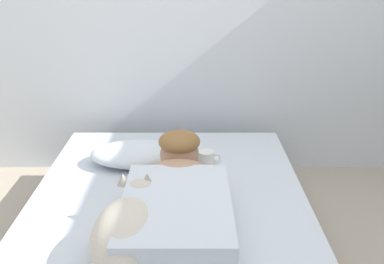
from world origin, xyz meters
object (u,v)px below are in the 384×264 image
object	(u,v)px
pillow	(141,154)
dog	(131,230)
coffee_cup	(208,158)
bed	(170,239)
person_lying	(179,199)
cell_phone	(121,258)

from	to	relation	value
pillow	dog	size ratio (longest dim) A/B	0.90
pillow	coffee_cup	distance (m)	0.36
bed	pillow	size ratio (longest dim) A/B	3.78
bed	person_lying	size ratio (longest dim) A/B	2.14
dog	cell_phone	bearing A→B (deg)	-136.57
coffee_cup	dog	bearing A→B (deg)	-110.80
pillow	person_lying	bearing A→B (deg)	-69.21
bed	cell_phone	size ratio (longest dim) A/B	14.04
person_lying	dog	distance (m)	0.29
person_lying	coffee_cup	size ratio (longest dim) A/B	7.36
person_lying	dog	size ratio (longest dim) A/B	1.60
dog	coffee_cup	distance (m)	0.87
dog	coffee_cup	world-z (taller)	dog
dog	cell_phone	distance (m)	0.11
pillow	dog	distance (m)	0.82
pillow	cell_phone	xyz separation A→B (m)	(0.02, -0.86, -0.05)
person_lying	coffee_cup	distance (m)	0.60
bed	pillow	distance (m)	0.55
coffee_cup	cell_phone	size ratio (longest dim) A/B	0.89
dog	cell_phone	size ratio (longest dim) A/B	4.11
person_lying	cell_phone	size ratio (longest dim) A/B	6.57
bed	cell_phone	xyz separation A→B (m)	(-0.16, -0.38, 0.16)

